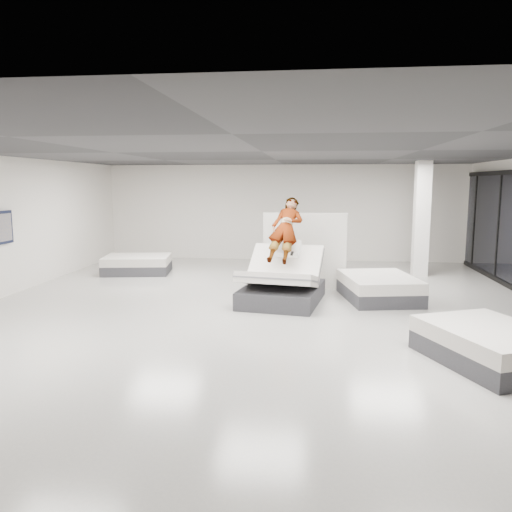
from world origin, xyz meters
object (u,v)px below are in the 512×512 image
Objects in this scene: divider_panel at (304,251)px; flat_bed_right_near at (491,345)px; flat_bed_left_far at (137,264)px; person at (286,241)px; flat_bed_right_far at (379,288)px; remote at (292,253)px; column at (421,219)px; hero_bed at (282,284)px.

flat_bed_right_near is (2.81, -4.97, -0.67)m from divider_panel.
flat_bed_right_near reaches higher than flat_bed_left_far.
person is at bearing 131.04° from flat_bed_right_near.
flat_bed_left_far is at bearing 158.54° from flat_bed_right_far.
person is 0.86× the size of divider_panel.
person is 12.68× the size of remote.
remote is 1.69m from divider_panel.
remote is 0.04× the size of column.
person is at bearing 80.90° from hero_bed.
person is at bearing 122.15° from remote.
column is (3.42, 3.72, 0.50)m from remote.
remote reaches higher than flat_bed_right_far.
remote is 0.06× the size of flat_bed_right_far.
divider_panel is (0.23, 1.67, -0.16)m from remote.
flat_bed_left_far is (-4.46, 2.80, -1.07)m from person.
hero_bed reaches higher than flat_bed_left_far.
person is at bearing -103.62° from divider_panel.
hero_bed is 1.15× the size of flat_bed_left_far.
column is at bearing 3.85° from flat_bed_left_far.
hero_bed is at bearing 172.54° from remote.
hero_bed is 1.00× the size of flat_bed_right_near.
hero_bed is 16.70× the size of remote.
divider_panel is 0.93× the size of flat_bed_right_far.
flat_bed_right_near is 0.73× the size of column.
remote is 5.08m from column.
hero_bed reaches higher than remote.
column is (0.39, 7.02, 1.34)m from flat_bed_right_near.
column reaches higher than flat_bed_right_near.
flat_bed_right_far is 0.94× the size of flat_bed_right_near.
flat_bed_right_far is (1.70, -1.06, -0.66)m from divider_panel.
divider_panel reaches higher than remote.
hero_bed is 5.30m from column.
person reaches higher than flat_bed_left_far.
hero_bed is at bearing 134.07° from flat_bed_right_near.
flat_bed_left_far is at bearing -176.15° from column.
remote is at bearing 132.67° from flat_bed_right_near.
hero_bed is 4.68m from flat_bed_right_near.
person reaches higher than hero_bed.
column reaches higher than flat_bed_right_far.
flat_bed_left_far is (-4.41, 3.12, -0.16)m from hero_bed.
remote is at bearing -162.46° from flat_bed_right_far.
flat_bed_right_near is 10.03m from flat_bed_left_far.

